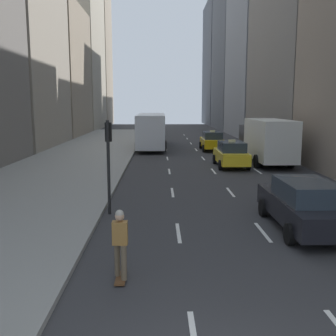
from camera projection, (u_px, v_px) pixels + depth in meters
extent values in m
cube|color=gray|center=(83.00, 156.00, 31.53)|extent=(8.00, 66.00, 0.15)
cube|color=white|center=(178.00, 233.00, 12.93)|extent=(0.12, 2.00, 0.01)
cube|color=white|center=(172.00, 192.00, 18.86)|extent=(0.12, 2.00, 0.01)
cube|color=white|center=(169.00, 171.00, 24.78)|extent=(0.12, 2.00, 0.01)
cube|color=white|center=(167.00, 158.00, 30.70)|extent=(0.12, 2.00, 0.01)
cube|color=white|center=(166.00, 150.00, 36.62)|extent=(0.12, 2.00, 0.01)
cube|color=white|center=(165.00, 143.00, 42.54)|extent=(0.12, 2.00, 0.01)
cube|color=white|center=(165.00, 139.00, 48.46)|extent=(0.12, 2.00, 0.01)
cube|color=white|center=(164.00, 135.00, 54.38)|extent=(0.12, 2.00, 0.01)
cube|color=white|center=(263.00, 232.00, 12.99)|extent=(0.12, 2.00, 0.01)
cube|color=white|center=(230.00, 192.00, 18.92)|extent=(0.12, 2.00, 0.01)
cube|color=white|center=(214.00, 171.00, 24.84)|extent=(0.12, 2.00, 0.01)
cube|color=white|center=(203.00, 158.00, 30.76)|extent=(0.12, 2.00, 0.01)
cube|color=white|center=(196.00, 150.00, 36.68)|extent=(0.12, 2.00, 0.01)
cube|color=white|center=(191.00, 143.00, 42.60)|extent=(0.12, 2.00, 0.01)
cube|color=white|center=(187.00, 139.00, 48.52)|extent=(0.12, 2.00, 0.01)
cube|color=white|center=(184.00, 135.00, 54.44)|extent=(0.12, 2.00, 0.01)
cube|color=white|center=(288.00, 192.00, 18.97)|extent=(0.12, 2.00, 0.01)
cube|color=white|center=(257.00, 171.00, 24.90)|extent=(0.12, 2.00, 0.01)
cube|color=white|center=(239.00, 158.00, 30.82)|extent=(0.12, 2.00, 0.01)
cube|color=white|center=(226.00, 150.00, 36.74)|extent=(0.12, 2.00, 0.01)
cube|color=white|center=(217.00, 143.00, 42.66)|extent=(0.12, 2.00, 0.01)
cube|color=white|center=(210.00, 139.00, 48.58)|extent=(0.12, 2.00, 0.01)
cube|color=white|center=(204.00, 135.00, 54.50)|extent=(0.12, 2.00, 0.01)
cube|color=gray|center=(60.00, 72.00, 51.97)|extent=(6.00, 13.86, 16.86)
cube|color=#A89E89|center=(80.00, 17.00, 65.51)|extent=(6.00, 15.25, 37.19)
cube|color=gray|center=(94.00, 47.00, 79.70)|extent=(6.00, 10.79, 31.24)
cube|color=gray|center=(258.00, 36.00, 51.00)|extent=(6.00, 14.57, 26.03)
cube|color=#4C515B|center=(236.00, 34.00, 65.60)|extent=(6.00, 15.14, 31.65)
cube|color=#4C515B|center=(221.00, 64.00, 82.01)|extent=(6.00, 15.34, 24.91)
cube|color=yellow|center=(231.00, 156.00, 26.49)|extent=(1.80, 4.40, 0.76)
cube|color=#28333D|center=(232.00, 147.00, 26.12)|extent=(1.58, 2.29, 0.64)
cube|color=#F2E599|center=(232.00, 141.00, 26.06)|extent=(0.44, 0.20, 0.14)
cylinder|color=black|center=(215.00, 159.00, 27.88)|extent=(0.22, 0.66, 0.66)
cylinder|color=black|center=(240.00, 159.00, 27.92)|extent=(0.22, 0.66, 0.66)
cylinder|color=black|center=(221.00, 165.00, 25.19)|extent=(0.22, 0.66, 0.66)
cylinder|color=black|center=(248.00, 165.00, 25.23)|extent=(0.22, 0.66, 0.66)
cube|color=yellow|center=(212.00, 143.00, 36.06)|extent=(1.80, 4.40, 0.76)
cube|color=#28333D|center=(212.00, 135.00, 35.68)|extent=(1.58, 2.29, 0.64)
cube|color=#F2E599|center=(212.00, 131.00, 35.62)|extent=(0.44, 0.20, 0.14)
cylinder|color=black|center=(201.00, 145.00, 37.44)|extent=(0.22, 0.66, 0.66)
cylinder|color=black|center=(219.00, 145.00, 37.48)|extent=(0.22, 0.66, 0.66)
cylinder|color=black|center=(204.00, 148.00, 34.75)|extent=(0.22, 0.66, 0.66)
cylinder|color=black|center=(224.00, 148.00, 34.79)|extent=(0.22, 0.66, 0.66)
cube|color=black|center=(302.00, 209.00, 13.27)|extent=(1.80, 4.97, 0.74)
cube|color=#28333D|center=(306.00, 191.00, 12.86)|extent=(1.58, 2.59, 0.64)
cylinder|color=black|center=(263.00, 208.00, 14.83)|extent=(0.22, 0.66, 0.66)
cylinder|color=black|center=(310.00, 207.00, 14.87)|extent=(0.22, 0.66, 0.66)
cylinder|color=black|center=(290.00, 234.00, 11.79)|extent=(0.22, 0.66, 0.66)
cube|color=silver|center=(151.00, 129.00, 38.11)|extent=(2.50, 11.60, 2.90)
cube|color=#28333D|center=(152.00, 123.00, 43.73)|extent=(2.30, 0.12, 1.40)
cube|color=#28333D|center=(139.00, 126.00, 38.03)|extent=(0.08, 9.86, 1.10)
cube|color=yellow|center=(152.00, 115.00, 43.59)|extent=(1.50, 0.10, 0.36)
cylinder|color=black|center=(140.00, 139.00, 41.84)|extent=(0.30, 1.00, 1.00)
cylinder|color=black|center=(164.00, 139.00, 41.90)|extent=(0.30, 1.00, 1.00)
cylinder|color=black|center=(137.00, 146.00, 35.15)|extent=(0.30, 1.00, 1.00)
cylinder|color=black|center=(165.00, 146.00, 35.20)|extent=(0.30, 1.00, 1.00)
cube|color=#262628|center=(255.00, 138.00, 31.28)|extent=(2.10, 2.40, 2.10)
cube|color=#28333D|center=(252.00, 134.00, 32.37)|extent=(1.90, 0.10, 0.90)
cube|color=silver|center=(270.00, 139.00, 27.09)|extent=(2.30, 6.00, 2.70)
cylinder|color=black|center=(241.00, 152.00, 31.42)|extent=(0.28, 0.90, 0.90)
cylinder|color=black|center=(268.00, 152.00, 31.47)|extent=(0.28, 0.90, 0.90)
cylinder|color=black|center=(257.00, 161.00, 26.09)|extent=(0.28, 0.90, 0.90)
cylinder|color=black|center=(291.00, 161.00, 26.14)|extent=(0.28, 0.90, 0.90)
cube|color=brown|center=(121.00, 278.00, 9.45)|extent=(0.24, 0.80, 0.03)
cylinder|color=black|center=(122.00, 274.00, 9.73)|extent=(0.18, 0.05, 0.05)
cylinder|color=black|center=(120.00, 284.00, 9.18)|extent=(0.18, 0.05, 0.05)
cylinder|color=brown|center=(117.00, 259.00, 9.49)|extent=(0.14, 0.14, 0.84)
cylinder|color=brown|center=(124.00, 263.00, 9.26)|extent=(0.14, 0.14, 0.84)
cube|color=olive|center=(120.00, 233.00, 9.27)|extent=(0.36, 0.22, 0.56)
sphere|color=tan|center=(120.00, 216.00, 9.20)|extent=(0.22, 0.22, 0.22)
sphere|color=#B2AD9E|center=(120.00, 214.00, 9.19)|extent=(0.20, 0.20, 0.20)
cylinder|color=black|center=(109.00, 168.00, 14.88)|extent=(0.12, 0.12, 3.60)
cube|color=black|center=(108.00, 132.00, 14.84)|extent=(0.24, 0.20, 0.72)
sphere|color=red|center=(109.00, 126.00, 14.91)|extent=(0.14, 0.14, 0.14)
sphere|color=#4C3F14|center=(109.00, 132.00, 14.95)|extent=(0.14, 0.14, 0.14)
sphere|color=#198C2D|center=(109.00, 138.00, 14.99)|extent=(0.14, 0.14, 0.14)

